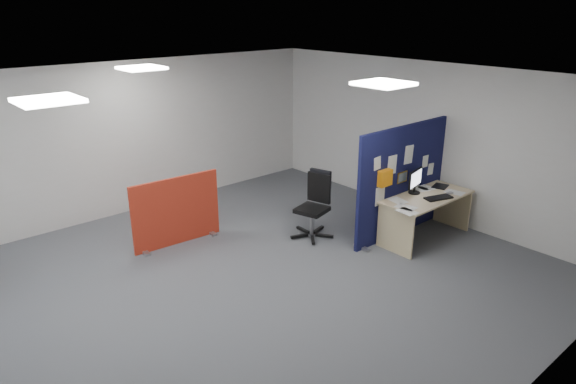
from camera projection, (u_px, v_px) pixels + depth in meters
floor at (213, 296)px, 6.71m from camera, size 9.00×9.00×0.00m
ceiling at (201, 88)px, 5.78m from camera, size 9.00×7.00×0.02m
wall_back at (95, 144)px, 8.72m from camera, size 9.00×0.02×2.70m
wall_front at (467, 328)px, 3.77m from camera, size 9.00×0.02×2.70m
wall_right at (425, 140)px, 9.02m from camera, size 0.02×7.00×2.70m
ceiling_lights at (195, 82)px, 6.47m from camera, size 4.10×4.10×0.04m
navy_divider at (403, 181)px, 8.27m from camera, size 2.22×0.30×1.83m
main_desk at (424, 206)px, 8.22m from camera, size 1.62×0.72×0.73m
monitor_main at (415, 180)px, 8.18m from camera, size 0.44×0.19×0.39m
keyboard at (438, 198)px, 8.02m from camera, size 0.48×0.31×0.02m
mouse at (450, 193)px, 8.21m from camera, size 0.11×0.07×0.03m
paper_tray at (440, 186)px, 8.55m from camera, size 0.33×0.29×0.01m
red_divider at (176, 212)px, 8.03m from camera, size 1.46×0.30×1.10m
office_chair at (316, 200)px, 8.31m from camera, size 0.71×0.68×1.06m
desk_papers at (419, 197)px, 8.07m from camera, size 1.50×0.81×0.00m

